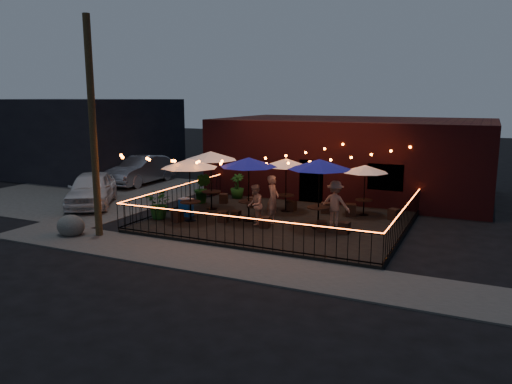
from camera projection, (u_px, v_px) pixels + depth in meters
ground at (259, 236)px, 18.80m from camera, size 110.00×110.00×0.00m
patio at (279, 222)px, 20.56m from camera, size 10.00×8.00×0.15m
sidewalk at (216, 260)px, 15.90m from camera, size 18.00×2.50×0.05m
parking_lot at (91, 192)px, 27.35m from camera, size 11.00×12.00×0.02m
brick_building at (353, 156)px, 26.90m from camera, size 14.00×8.00×4.00m
background_building at (74, 137)px, 33.83m from camera, size 12.00×9.00×5.00m
utility_pole at (93, 129)px, 17.98m from camera, size 0.26×0.26×8.00m
fence_front at (234, 231)px, 16.89m from camera, size 10.00×0.04×1.04m
fence_left at (177, 198)px, 22.53m from camera, size 0.04×8.00×1.04m
fence_right at (404, 221)px, 18.37m from camera, size 0.04×8.00×1.04m
festoon_lights at (254, 163)px, 20.26m from camera, size 10.02×8.72×1.32m
cafe_table_0 at (189, 164)px, 20.07m from camera, size 2.36×2.36×2.56m
cafe_table_1 at (211, 156)px, 22.17m from camera, size 2.79×2.79×2.62m
cafe_table_2 at (249, 163)px, 20.05m from camera, size 2.93×2.93×2.61m
cafe_table_3 at (286, 163)px, 21.80m from camera, size 2.73×2.73×2.36m
cafe_table_4 at (319, 165)px, 18.85m from camera, size 3.25×3.25×2.69m
cafe_table_5 at (365, 169)px, 21.09m from camera, size 2.08×2.08×2.17m
bistro_chair_0 at (177, 216)px, 20.30m from camera, size 0.42×0.42×0.45m
bistro_chair_1 at (223, 217)px, 20.22m from camera, size 0.45×0.45×0.44m
bistro_chair_2 at (224, 198)px, 23.82m from camera, size 0.49×0.49×0.45m
bistro_chair_3 at (252, 202)px, 22.94m from camera, size 0.39×0.39×0.46m
bistro_chair_4 at (236, 216)px, 20.49m from camera, size 0.34×0.34×0.40m
bistro_chair_5 at (265, 222)px, 19.34m from camera, size 0.42×0.42×0.43m
bistro_chair_6 at (291, 206)px, 22.21m from camera, size 0.42×0.42×0.45m
bistro_chair_7 at (326, 208)px, 21.77m from camera, size 0.47×0.47×0.46m
bistro_chair_8 at (322, 226)px, 18.78m from camera, size 0.45×0.45×0.41m
bistro_chair_9 at (344, 228)px, 18.49m from camera, size 0.41×0.41×0.44m
bistro_chair_10 at (351, 210)px, 21.25m from camera, size 0.55×0.55×0.52m
bistro_chair_11 at (394, 214)px, 20.63m from camera, size 0.49×0.49×0.45m
patron_a at (273, 199)px, 20.05m from camera, size 0.53×0.75×1.92m
patron_b at (255, 205)px, 19.71m from camera, size 0.82×0.93×1.62m
patron_c at (335, 204)px, 19.44m from camera, size 1.19×0.70×1.81m
potted_shrub_a at (160, 204)px, 20.70m from camera, size 1.21×1.07×1.28m
potted_shrub_b at (203, 188)px, 23.73m from camera, size 0.83×0.69×1.46m
potted_shrub_c at (237, 186)px, 24.90m from camera, size 0.70×0.70×1.23m
cooler at (186, 207)px, 21.23m from camera, size 0.60×0.44×0.76m
boulder at (71, 226)px, 18.70m from camera, size 1.17×1.06×0.77m
car_white at (92, 189)px, 23.89m from camera, size 4.20×5.05×1.63m
car_silver at (141, 170)px, 29.90m from camera, size 1.92×5.19×1.70m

